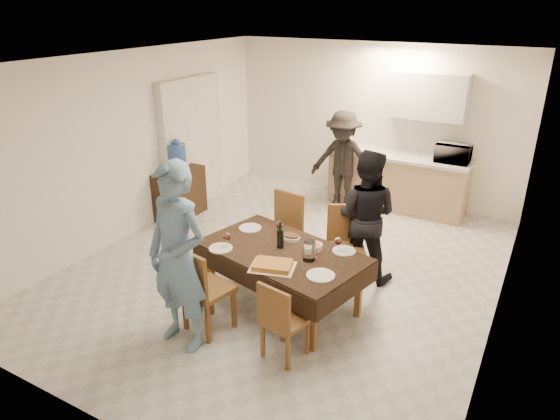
{
  "coord_description": "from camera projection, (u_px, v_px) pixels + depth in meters",
  "views": [
    {
      "loc": [
        2.68,
        -5.0,
        3.21
      ],
      "look_at": [
        0.06,
        -0.3,
        0.93
      ],
      "focal_mm": 32.0,
      "sensor_mm": 36.0,
      "label": 1
    }
  ],
  "objects": [
    {
      "name": "floor",
      "position": [
        287.0,
        267.0,
        6.47
      ],
      "size": [
        5.0,
        6.0,
        0.02
      ],
      "primitive_type": "cube",
      "color": "beige",
      "rests_on": "ground"
    },
    {
      "name": "ceiling",
      "position": [
        288.0,
        60.0,
        5.46
      ],
      "size": [
        5.0,
        6.0,
        0.02
      ],
      "primitive_type": "cube",
      "color": "white",
      "rests_on": "wall_back"
    },
    {
      "name": "wall_back",
      "position": [
        372.0,
        123.0,
        8.38
      ],
      "size": [
        5.0,
        0.02,
        2.6
      ],
      "primitive_type": "cube",
      "color": "white",
      "rests_on": "floor"
    },
    {
      "name": "wall_front",
      "position": [
        88.0,
        289.0,
        3.56
      ],
      "size": [
        5.0,
        0.02,
        2.6
      ],
      "primitive_type": "cube",
      "color": "white",
      "rests_on": "floor"
    },
    {
      "name": "wall_left",
      "position": [
        133.0,
        145.0,
        7.09
      ],
      "size": [
        0.02,
        6.0,
        2.6
      ],
      "primitive_type": "cube",
      "color": "white",
      "rests_on": "floor"
    },
    {
      "name": "wall_right",
      "position": [
        514.0,
        212.0,
        4.85
      ],
      "size": [
        0.02,
        6.0,
        2.6
      ],
      "primitive_type": "cube",
      "color": "white",
      "rests_on": "floor"
    },
    {
      "name": "stub_partition",
      "position": [
        192.0,
        143.0,
        8.12
      ],
      "size": [
        0.15,
        1.4,
        2.1
      ],
      "primitive_type": "cube",
      "color": "white",
      "rests_on": "floor"
    },
    {
      "name": "kitchen_base_cabinet",
      "position": [
        397.0,
        183.0,
        8.19
      ],
      "size": [
        2.2,
        0.6,
        0.86
      ],
      "primitive_type": "cube",
      "color": "tan",
      "rests_on": "floor"
    },
    {
      "name": "kitchen_worktop",
      "position": [
        399.0,
        156.0,
        8.02
      ],
      "size": [
        2.24,
        0.64,
        0.05
      ],
      "primitive_type": "cube",
      "color": "beige",
      "rests_on": "kitchen_base_cabinet"
    },
    {
      "name": "upper_cabinet",
      "position": [
        427.0,
        96.0,
        7.62
      ],
      "size": [
        1.2,
        0.34,
        0.7
      ],
      "primitive_type": "cube",
      "color": "silver",
      "rests_on": "wall_back"
    },
    {
      "name": "dining_table",
      "position": [
        282.0,
        253.0,
        5.43
      ],
      "size": [
        1.97,
        1.42,
        0.69
      ],
      "rotation": [
        0.0,
        0.0,
        -0.23
      ],
      "color": "black",
      "rests_on": "floor"
    },
    {
      "name": "chair_near_left",
      "position": [
        202.0,
        283.0,
        4.98
      ],
      "size": [
        0.52,
        0.53,
        0.52
      ],
      "rotation": [
        0.0,
        0.0,
        -0.21
      ],
      "color": "brown",
      "rests_on": "floor"
    },
    {
      "name": "chair_near_right",
      "position": [
        281.0,
        315.0,
        4.62
      ],
      "size": [
        0.44,
        0.44,
        0.45
      ],
      "rotation": [
        0.0,
        0.0,
        -0.18
      ],
      "color": "brown",
      "rests_on": "floor"
    },
    {
      "name": "chair_far_left",
      "position": [
        276.0,
        228.0,
        6.19
      ],
      "size": [
        0.5,
        0.5,
        0.53
      ],
      "rotation": [
        0.0,
        0.0,
        3.01
      ],
      "color": "brown",
      "rests_on": "floor"
    },
    {
      "name": "chair_far_right",
      "position": [
        343.0,
        244.0,
        5.78
      ],
      "size": [
        0.6,
        0.62,
        0.53
      ],
      "rotation": [
        0.0,
        0.0,
        3.62
      ],
      "color": "brown",
      "rests_on": "floor"
    },
    {
      "name": "console",
      "position": [
        180.0,
        193.0,
        7.87
      ],
      "size": [
        0.41,
        0.83,
        0.77
      ],
      "primitive_type": "cube",
      "color": "#2F1F0F",
      "rests_on": "floor"
    },
    {
      "name": "water_jug",
      "position": [
        177.0,
        157.0,
        7.64
      ],
      "size": [
        0.28,
        0.28,
        0.42
      ],
      "primitive_type": "cylinder",
      "color": "#3664B6",
      "rests_on": "console"
    },
    {
      "name": "wine_bottle",
      "position": [
        280.0,
        235.0,
        5.42
      ],
      "size": [
        0.08,
        0.08,
        0.3
      ],
      "primitive_type": null,
      "color": "black",
      "rests_on": "dining_table"
    },
    {
      "name": "water_pitcher",
      "position": [
        309.0,
        251.0,
        5.18
      ],
      "size": [
        0.13,
        0.13,
        0.2
      ],
      "primitive_type": "cylinder",
      "color": "white",
      "rests_on": "dining_table"
    },
    {
      "name": "savoury_tart",
      "position": [
        273.0,
        265.0,
        5.06
      ],
      "size": [
        0.52,
        0.45,
        0.06
      ],
      "primitive_type": "cube",
      "rotation": [
        0.0,
        0.0,
        0.28
      ],
      "color": "#BC7B37",
      "rests_on": "dining_table"
    },
    {
      "name": "salad_bowl",
      "position": [
        314.0,
        247.0,
        5.41
      ],
      "size": [
        0.18,
        0.18,
        0.07
      ],
      "primitive_type": "cylinder",
      "color": "silver",
      "rests_on": "dining_table"
    },
    {
      "name": "mushroom_dish",
      "position": [
        290.0,
        238.0,
        5.66
      ],
      "size": [
        0.22,
        0.22,
        0.04
      ],
      "primitive_type": "cylinder",
      "color": "silver",
      "rests_on": "dining_table"
    },
    {
      "name": "wine_glass_a",
      "position": [
        227.0,
        240.0,
        5.43
      ],
      "size": [
        0.09,
        0.09,
        0.19
      ],
      "primitive_type": null,
      "color": "white",
      "rests_on": "dining_table"
    },
    {
      "name": "wine_glass_b",
      "position": [
        338.0,
        245.0,
        5.34
      ],
      "size": [
        0.08,
        0.08,
        0.19
      ],
      "primitive_type": null,
      "color": "white",
      "rests_on": "dining_table"
    },
    {
      "name": "wine_glass_c",
      "position": [
        279.0,
        228.0,
        5.71
      ],
      "size": [
        0.08,
        0.08,
        0.19
      ],
      "primitive_type": null,
      "color": "white",
      "rests_on": "dining_table"
    },
    {
      "name": "plate_near_left",
      "position": [
        221.0,
        248.0,
        5.44
      ],
      "size": [
        0.26,
        0.26,
        0.02
      ],
      "primitive_type": "cylinder",
      "color": "silver",
      "rests_on": "dining_table"
    },
    {
      "name": "plate_near_right",
      "position": [
        321.0,
        276.0,
        4.9
      ],
      "size": [
        0.28,
        0.28,
        0.02
      ],
      "primitive_type": "cylinder",
      "color": "silver",
      "rests_on": "dining_table"
    },
    {
      "name": "plate_far_left",
      "position": [
        250.0,
        228.0,
        5.93
      ],
      "size": [
        0.27,
        0.27,
        0.02
      ],
      "primitive_type": "cylinder",
      "color": "silver",
      "rests_on": "dining_table"
    },
    {
      "name": "plate_far_right",
      "position": [
        344.0,
        251.0,
        5.39
      ],
      "size": [
        0.25,
        0.25,
        0.01
      ],
      "primitive_type": "cylinder",
      "color": "silver",
      "rests_on": "dining_table"
    },
    {
      "name": "microwave",
      "position": [
        453.0,
        153.0,
        7.58
      ],
      "size": [
        0.51,
        0.34,
        0.28
      ],
      "primitive_type": "imported",
      "rotation": [
        0.0,
        0.0,
        3.14
      ],
      "color": "silver",
      "rests_on": "kitchen_worktop"
    },
    {
      "name": "person_near",
      "position": [
        178.0,
        258.0,
        4.72
      ],
      "size": [
        0.73,
        0.52,
        1.9
      ],
      "primitive_type": "imported",
      "rotation": [
        0.0,
        0.0,
        -0.1
      ],
      "color": "#5C81A0",
      "rests_on": "floor"
    },
    {
      "name": "person_far",
      "position": [
        365.0,
        216.0,
        5.97
      ],
      "size": [
        0.86,
        0.71,
        1.64
      ],
      "primitive_type": "imported",
      "rotation": [
        0.0,
        0.0,
        3.26
      ],
      "color": "black",
      "rests_on": "floor"
    },
    {
      "name": "person_kitchen",
      "position": [
        342.0,
        161.0,
        8.04
      ],
      "size": [
        1.04,
        0.6,
        1.61
      ],
      "primitive_type": "imported",
      "color": "black",
      "rests_on": "floor"
    }
  ]
}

